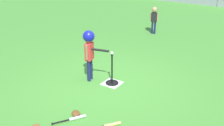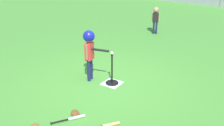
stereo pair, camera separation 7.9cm
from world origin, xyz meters
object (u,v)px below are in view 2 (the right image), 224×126
Objects in this scene: spare_bat_silver at (73,118)px; spare_bat_wood at (108,125)px; batter_child at (89,45)px; fielder_deep_center at (156,17)px; batting_tee at (112,79)px; baseball_on_tee at (112,53)px; glove_near_bats at (75,113)px.

spare_bat_silver is 1.04× the size of spare_bat_wood.
spare_bat_wood is at bearing -43.08° from batter_child.
fielder_deep_center is at bearing 100.56° from spare_bat_silver.
batter_child reaches higher than batting_tee.
batter_child is 4.52m from fielder_deep_center.
batter_child is (-0.57, -0.13, 0.12)m from baseball_on_tee.
spare_bat_silver is 0.72m from spare_bat_wood.
baseball_on_tee reaches higher than spare_bat_silver.
batting_tee is 0.99m from batter_child.
baseball_on_tee is at bearing 94.84° from glove_near_bats.
baseball_on_tee is at bearing 120.92° from spare_bat_wood.
spare_bat_wood is (0.91, -1.52, -0.78)m from baseball_on_tee.
batting_tee reaches higher than spare_bat_silver.
fielder_deep_center reaches higher than batting_tee.
batter_child is 1.97m from spare_bat_silver.
batting_tee is 1.77m from spare_bat_wood.
batting_tee reaches higher than spare_bat_wood.
batting_tee is 10.41× the size of baseball_on_tee.
batting_tee is at bearing 94.84° from glove_near_bats.
batting_tee reaches higher than glove_near_bats.
glove_near_bats is (0.13, -1.55, -0.77)m from baseball_on_tee.
fielder_deep_center is 6.20m from spare_bat_silver.
spare_bat_silver is at bearing -165.00° from spare_bat_wood.
fielder_deep_center reaches higher than baseball_on_tee.
fielder_deep_center is 3.86× the size of glove_near_bats.
spare_bat_silver is (0.21, -1.70, -0.10)m from batting_tee.
batting_tee is 4.49m from fielder_deep_center.
glove_near_bats is at bearing -79.95° from fielder_deep_center.
spare_bat_wood is (1.83, -5.88, -0.64)m from fielder_deep_center.
baseball_on_tee reaches higher than spare_bat_wood.
spare_bat_silver is (1.13, -6.07, -0.64)m from fielder_deep_center.
spare_bat_wood is (0.70, 0.19, -0.00)m from spare_bat_silver.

